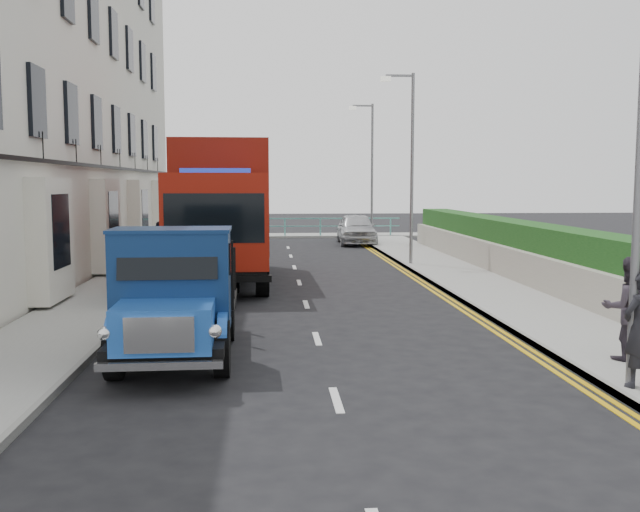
# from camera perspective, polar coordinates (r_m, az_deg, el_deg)

# --- Properties ---
(ground) EXTENTS (120.00, 120.00, 0.00)m
(ground) POSITION_cam_1_polar(r_m,az_deg,el_deg) (12.21, 0.41, -8.67)
(ground) COLOR black
(ground) RESTS_ON ground
(pavement_west) EXTENTS (2.40, 38.00, 0.12)m
(pavement_west) POSITION_cam_1_polar(r_m,az_deg,el_deg) (21.43, -15.60, -2.42)
(pavement_west) COLOR gray
(pavement_west) RESTS_ON ground
(pavement_east) EXTENTS (2.60, 38.00, 0.12)m
(pavement_east) POSITION_cam_1_polar(r_m,az_deg,el_deg) (21.91, 12.43, -2.16)
(pavement_east) COLOR gray
(pavement_east) RESTS_ON ground
(promenade) EXTENTS (30.00, 2.50, 0.12)m
(promenade) POSITION_cam_1_polar(r_m,az_deg,el_deg) (40.91, -2.85, 1.64)
(promenade) COLOR gray
(promenade) RESTS_ON ground
(sea_plane) EXTENTS (120.00, 120.00, 0.00)m
(sea_plane) POSITION_cam_1_polar(r_m,az_deg,el_deg) (71.86, -3.43, 3.40)
(sea_plane) COLOR slate
(sea_plane) RESTS_ON ground
(terrace_west) EXTENTS (6.31, 30.20, 14.25)m
(terrace_west) POSITION_cam_1_polar(r_m,az_deg,el_deg) (26.53, -23.64, 14.27)
(terrace_west) COLOR silver
(terrace_west) RESTS_ON ground
(garden_east) EXTENTS (1.45, 28.00, 1.75)m
(garden_east) POSITION_cam_1_polar(r_m,az_deg,el_deg) (22.43, 17.16, 0.06)
(garden_east) COLOR #B2AD9E
(garden_east) RESTS_ON ground
(seafront_railing) EXTENTS (13.00, 0.08, 1.11)m
(seafront_railing) POSITION_cam_1_polar(r_m,az_deg,el_deg) (40.07, -2.83, 2.30)
(seafront_railing) COLOR #59B2A5
(seafront_railing) RESTS_ON ground
(lamp_near) EXTENTS (1.23, 0.18, 7.00)m
(lamp_near) POSITION_cam_1_polar(r_m,az_deg,el_deg) (11.08, 23.78, 10.20)
(lamp_near) COLOR slate
(lamp_near) RESTS_ON ground
(lamp_mid) EXTENTS (1.23, 0.18, 7.00)m
(lamp_mid) POSITION_cam_1_polar(r_m,az_deg,el_deg) (26.30, 7.12, 7.85)
(lamp_mid) COLOR slate
(lamp_mid) RESTS_ON ground
(lamp_far) EXTENTS (1.23, 0.18, 7.00)m
(lamp_far) POSITION_cam_1_polar(r_m,az_deg,el_deg) (36.16, 4.00, 7.32)
(lamp_far) COLOR slate
(lamp_far) RESTS_ON ground
(bedford_lorry) EXTENTS (2.04, 4.90, 2.29)m
(bedford_lorry) POSITION_cam_1_polar(r_m,az_deg,el_deg) (12.19, -11.63, -3.76)
(bedford_lorry) COLOR black
(bedford_lorry) RESTS_ON ground
(red_lorry) EXTENTS (2.98, 8.37, 4.36)m
(red_lorry) POSITION_cam_1_polar(r_m,az_deg,el_deg) (22.56, -7.85, 3.91)
(red_lorry) COLOR black
(red_lorry) RESTS_ON ground
(parked_car_front) EXTENTS (1.75, 4.35, 1.48)m
(parked_car_front) POSITION_cam_1_polar(r_m,az_deg,el_deg) (18.93, -9.21, -1.27)
(parked_car_front) COLOR black
(parked_car_front) RESTS_ON ground
(parked_car_mid) EXTENTS (1.74, 4.26, 1.38)m
(parked_car_mid) POSITION_cam_1_polar(r_m,az_deg,el_deg) (19.12, -12.13, -1.41)
(parked_car_mid) COLOR #508AAD
(parked_car_mid) RESTS_ON ground
(parked_car_rear) EXTENTS (2.23, 5.15, 1.48)m
(parked_car_rear) POSITION_cam_1_polar(r_m,az_deg,el_deg) (26.60, -9.74, 0.76)
(parked_car_rear) COLOR #9B9A9F
(parked_car_rear) RESTS_ON ground
(seafront_car_left) EXTENTS (3.60, 5.41, 1.38)m
(seafront_car_left) POSITION_cam_1_polar(r_m,az_deg,el_deg) (36.88, -7.68, 2.11)
(seafront_car_left) COLOR black
(seafront_car_left) RESTS_ON ground
(seafront_car_right) EXTENTS (2.01, 4.62, 1.55)m
(seafront_car_right) POSITION_cam_1_polar(r_m,az_deg,el_deg) (35.98, 2.92, 2.20)
(seafront_car_right) COLOR #BABBBF
(seafront_car_right) RESTS_ON ground
(pedestrian_east_far) EXTENTS (0.93, 0.78, 1.74)m
(pedestrian_east_far) POSITION_cam_1_polar(r_m,az_deg,el_deg) (12.93, 23.41, -3.87)
(pedestrian_east_far) COLOR #38303B
(pedestrian_east_far) RESTS_ON pavement_east
(pedestrian_west_near) EXTENTS (1.02, 0.44, 1.72)m
(pedestrian_west_near) POSITION_cam_1_polar(r_m,az_deg,el_deg) (23.42, -12.65, 0.61)
(pedestrian_west_near) COLOR black
(pedestrian_west_near) RESTS_ON pavement_west
(pedestrian_west_far) EXTENTS (1.07, 0.97, 1.83)m
(pedestrian_west_far) POSITION_cam_1_polar(r_m,az_deg,el_deg) (27.16, -11.59, 1.45)
(pedestrian_west_far) COLOR #3E342C
(pedestrian_west_far) RESTS_ON pavement_west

